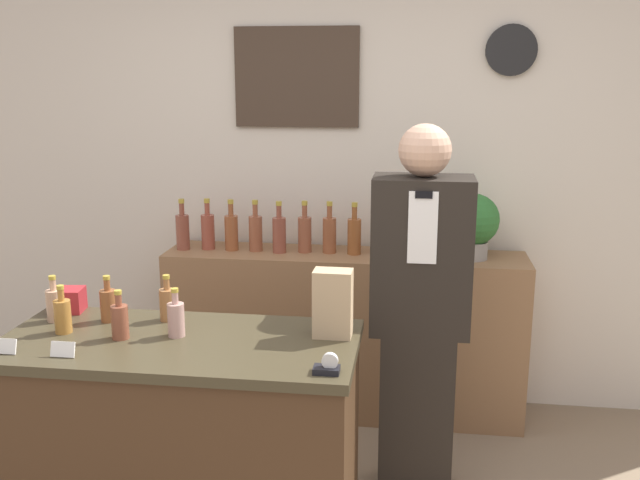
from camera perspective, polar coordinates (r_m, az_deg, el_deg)
back_wall at (r=4.10m, az=1.11°, el=5.57°), size 5.20×0.09×2.70m
back_shelf at (r=4.07m, az=1.93°, el=-7.49°), size 1.99×0.39×0.93m
display_counter at (r=2.99m, az=-10.90°, el=-16.02°), size 1.37×0.64×0.92m
shopkeeper at (r=3.20m, az=7.95°, el=-6.20°), size 0.43×0.27×1.70m
potted_plant at (r=3.87m, az=12.15°, el=1.34°), size 0.28×0.28×0.35m
paper_bag at (r=2.74m, az=1.03°, el=-5.10°), size 0.15×0.10×0.26m
tape_dispenser at (r=2.45m, az=0.62°, el=-10.10°), size 0.09×0.06×0.07m
price_card_left at (r=2.85m, az=-23.93°, el=-7.77°), size 0.09×0.02×0.06m
price_card_right at (r=2.74m, az=-19.89°, el=-8.23°), size 0.09×0.02×0.06m
gift_box at (r=3.22m, az=-19.57°, el=-4.55°), size 0.15×0.13×0.10m
counter_bottle_0 at (r=3.11m, az=-20.48°, el=-4.82°), size 0.07×0.07×0.19m
counter_bottle_1 at (r=2.97m, az=-19.90°, el=-5.66°), size 0.07×0.07×0.19m
counter_bottle_2 at (r=3.04m, az=-16.58°, el=-4.94°), size 0.07×0.07×0.19m
counter_bottle_3 at (r=2.84m, az=-15.73°, el=-6.22°), size 0.07×0.07×0.19m
counter_bottle_4 at (r=2.99m, az=-12.11°, el=-4.97°), size 0.07×0.07×0.19m
counter_bottle_5 at (r=2.81m, az=-11.45°, el=-6.15°), size 0.07×0.07×0.19m
shelf_bottle_0 at (r=4.08m, az=-10.93°, el=0.75°), size 0.08×0.08×0.29m
shelf_bottle_1 at (r=4.06m, az=-8.96°, el=0.78°), size 0.08×0.08×0.29m
shelf_bottle_2 at (r=4.01m, az=-7.10°, el=0.70°), size 0.08×0.08×0.29m
shelf_bottle_3 at (r=3.98m, az=-5.17°, el=0.65°), size 0.08×0.08×0.29m
shelf_bottle_4 at (r=3.94m, az=-3.28°, el=0.53°), size 0.08×0.08×0.29m
shelf_bottle_5 at (r=3.94m, az=-1.23°, el=0.57°), size 0.08×0.08×0.29m
shelf_bottle_6 at (r=3.92m, az=0.76°, el=0.51°), size 0.08×0.08×0.29m
shelf_bottle_7 at (r=3.90m, az=2.76°, el=0.41°), size 0.08×0.08×0.29m
shelf_bottle_8 at (r=3.89m, az=4.78°, el=0.33°), size 0.08×0.08×0.29m
shelf_bottle_9 at (r=3.87m, az=6.81°, el=0.24°), size 0.08×0.08×0.29m
shelf_bottle_10 at (r=3.90m, az=8.84°, el=0.25°), size 0.08×0.08×0.29m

